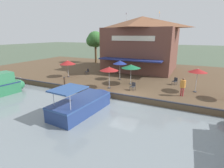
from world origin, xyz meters
TOP-DOWN VIEW (x-y plane):
  - ground_plane at (0.00, 0.00)m, footprint 220.00×220.00m
  - quay_deck at (-11.00, 0.00)m, footprint 22.00×56.00m
  - quay_edge_fender at (-0.10, 0.00)m, footprint 0.20×50.40m
  - waterfront_restaurant at (-13.68, -2.72)m, footprint 10.94×11.21m
  - patio_umbrella_near_quay_edge at (-4.26, 6.06)m, footprint 1.81×1.81m
  - patio_umbrella_mid_patio_right at (-5.66, -3.03)m, footprint 1.80×1.80m
  - patio_umbrella_back_row at (-3.93, -10.13)m, footprint 2.17×2.17m
  - patio_umbrella_mid_patio_left at (-1.61, -2.54)m, footprint 2.03×2.03m
  - patio_umbrella_by_entrance at (-4.18, -0.98)m, footprint 2.25×2.25m
  - cafe_chair_mid_patio at (-2.04, 0.08)m, footprint 0.53×0.53m
  - cafe_chair_under_first_umbrella at (-6.37, -8.60)m, footprint 0.59×0.59m
  - cafe_chair_facing_river at (-6.24, 3.83)m, footprint 0.59×0.59m
  - person_mid_patio at (-2.35, 4.93)m, footprint 0.51×0.51m
  - motorboat_outer_channel at (3.41, -2.28)m, footprint 6.65×2.74m
  - mooring_post at (-0.35, -7.75)m, footprint 0.22×0.22m
  - tree_upstream_bank at (-16.60, -13.49)m, footprint 3.39×3.23m

SIDE VIEW (x-z plane):
  - ground_plane at x=0.00m, z-range 0.00..0.00m
  - quay_deck at x=-11.00m, z-range 0.00..0.60m
  - quay_edge_fender at x=-0.10m, z-range 0.60..0.70m
  - motorboat_outer_channel at x=3.41m, z-range -0.46..1.96m
  - cafe_chair_mid_patio at x=-2.04m, z-range 0.65..1.50m
  - cafe_chair_under_first_umbrella at x=-6.37m, z-range 0.65..1.50m
  - cafe_chair_facing_river at x=-6.24m, z-range 0.65..1.50m
  - mooring_post at x=-0.35m, z-range 0.61..1.59m
  - person_mid_patio at x=-2.35m, z-range 0.84..2.64m
  - patio_umbrella_back_row at x=-3.93m, z-range 1.47..3.83m
  - patio_umbrella_by_entrance at x=-4.18m, z-range 1.55..3.94m
  - patio_umbrella_mid_patio_left at x=-1.61m, z-range 1.56..3.97m
  - patio_umbrella_near_quay_edge at x=-4.26m, z-range 1.61..4.09m
  - patio_umbrella_mid_patio_right at x=-5.66m, z-range 1.61..4.15m
  - waterfront_restaurant at x=-13.68m, z-range 0.34..9.51m
  - tree_upstream_bank at x=-16.60m, z-range 2.07..8.49m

